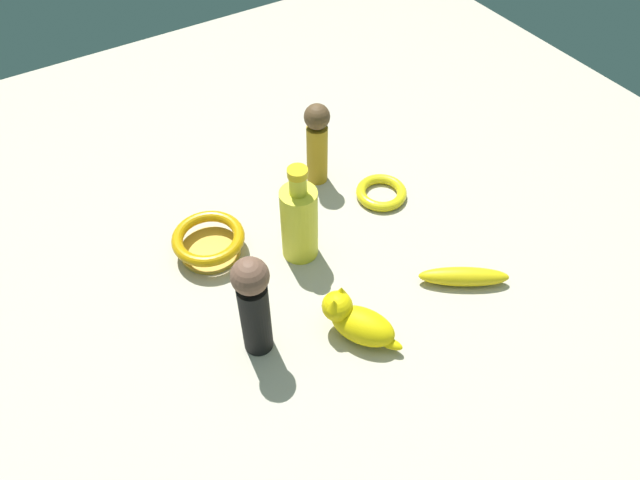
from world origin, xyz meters
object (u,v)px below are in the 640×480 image
(bangle, at_px, (381,193))
(bottle_tall, at_px, (299,221))
(person_figure_child, at_px, (254,304))
(person_figure_adult, at_px, (317,141))
(banana, at_px, (464,277))
(nail_polish_jar, at_px, (296,203))
(bowl, at_px, (209,241))
(cat_figurine, at_px, (357,321))

(bangle, height_order, bottle_tall, bottle_tall)
(bottle_tall, height_order, person_figure_child, person_figure_child)
(bottle_tall, xyz_separation_m, person_figure_adult, (-0.17, 0.14, 0.02))
(bottle_tall, bearing_deg, banana, 43.72)
(person_figure_adult, height_order, nail_polish_jar, person_figure_adult)
(nail_polish_jar, xyz_separation_m, banana, (0.33, 0.17, -0.00))
(bangle, xyz_separation_m, person_figure_adult, (-0.12, -0.09, 0.09))
(bangle, xyz_separation_m, bowl, (-0.05, -0.38, 0.02))
(nail_polish_jar, bearing_deg, banana, 26.36)
(bowl, bearing_deg, bangle, 82.85)
(cat_figurine, height_order, banana, cat_figurine)
(bangle, relative_size, person_figure_adult, 0.57)
(cat_figurine, distance_m, banana, 0.24)
(nail_polish_jar, distance_m, banana, 0.37)
(bowl, distance_m, banana, 0.49)
(cat_figurine, height_order, person_figure_adult, person_figure_adult)
(bowl, height_order, banana, bowl)
(person_figure_child, relative_size, bowl, 1.53)
(person_figure_child, distance_m, bowl, 0.25)
(cat_figurine, bearing_deg, bangle, 137.02)
(banana, bearing_deg, bangle, -58.99)
(banana, bearing_deg, nail_polish_jar, -30.62)
(nail_polish_jar, bearing_deg, bottle_tall, -26.82)
(person_figure_adult, distance_m, banana, 0.41)
(person_figure_adult, relative_size, nail_polish_jar, 5.00)
(cat_figurine, bearing_deg, person_figure_adult, 157.64)
(person_figure_child, height_order, nail_polish_jar, person_figure_child)
(bangle, bearing_deg, banana, -2.02)
(bangle, distance_m, person_figure_adult, 0.18)
(bottle_tall, bearing_deg, bowl, -121.68)
(bottle_tall, distance_m, nail_polish_jar, 0.14)
(cat_figurine, bearing_deg, banana, 87.10)
(cat_figurine, distance_m, bowl, 0.34)
(bottle_tall, xyz_separation_m, bowl, (-0.09, -0.15, -0.06))
(person_figure_child, xyz_separation_m, bowl, (-0.24, 0.02, -0.09))
(banana, bearing_deg, person_figure_adult, -45.92)
(bottle_tall, relative_size, banana, 1.26)
(bottle_tall, xyz_separation_m, nail_polish_jar, (-0.11, 0.05, -0.07))
(cat_figurine, relative_size, bowl, 0.99)
(person_figure_adult, height_order, banana, person_figure_adult)
(bottle_tall, height_order, banana, bottle_tall)
(bottle_tall, relative_size, bowl, 1.51)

